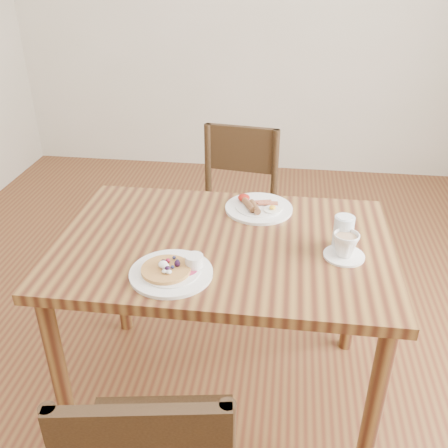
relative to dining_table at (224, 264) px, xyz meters
name	(u,v)px	position (x,y,z in m)	size (l,w,h in m)	color
ground	(224,389)	(0.00, 0.00, -0.65)	(5.00, 5.00, 0.00)	#5B2C1A
dining_table	(224,264)	(0.00, 0.00, 0.00)	(1.20, 0.80, 0.75)	brown
chair_far	(235,206)	(-0.05, 0.77, -0.16)	(0.47, 0.47, 0.88)	#382514
pancake_plate	(172,271)	(-0.14, -0.23, 0.11)	(0.27, 0.27, 0.06)	white
breakfast_plate	(258,207)	(0.10, 0.26, 0.11)	(0.27, 0.27, 0.04)	white
teacup_saucer	(345,246)	(0.42, -0.05, 0.14)	(0.14, 0.14, 0.09)	white
water_glass	(343,232)	(0.42, 0.01, 0.16)	(0.07, 0.07, 0.12)	silver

